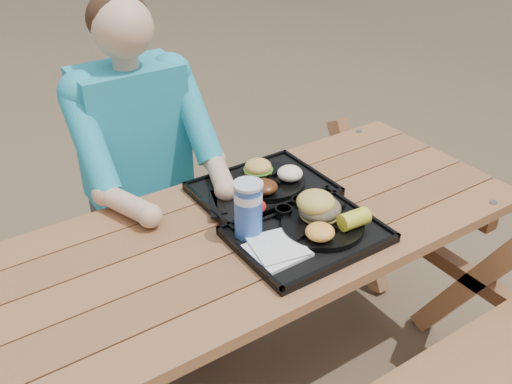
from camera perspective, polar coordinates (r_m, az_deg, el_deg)
ground at (r=2.34m, az=-0.00°, el=-18.66°), size 60.00×60.00×0.00m
picnic_table at (r=2.07m, az=-0.00°, el=-12.01°), size 1.80×1.49×0.75m
tray_near at (r=1.78m, az=5.15°, el=-4.37°), size 0.45×0.35×0.02m
tray_far at (r=1.99m, az=0.69°, el=0.18°), size 0.45×0.35×0.02m
plate_near at (r=1.79m, az=6.66°, el=-3.34°), size 0.26×0.26×0.02m
plate_far at (r=2.01m, az=1.24°, el=1.04°), size 0.26×0.26×0.02m
napkin_stack at (r=1.68m, az=2.11°, el=-5.77°), size 0.16×0.16×0.02m
soda_cup at (r=1.71m, az=-0.77°, el=-1.88°), size 0.09×0.09×0.17m
condiment_bbq at (r=1.83m, az=2.77°, el=-2.03°), size 0.06×0.06×0.03m
condiment_mustard at (r=1.88m, az=4.39°, el=-1.09°), size 0.06×0.06×0.03m
sandwich at (r=1.78m, az=6.48°, el=-0.61°), size 0.13×0.13×0.13m
mac_cheese at (r=1.71m, az=6.42°, el=-3.98°), size 0.09×0.09×0.04m
corn_cob at (r=1.77m, az=9.79°, el=-2.68°), size 0.10×0.10×0.05m
cutlery_far at (r=1.92m, az=-3.81°, el=-0.86°), size 0.08×0.17×0.01m
burger at (r=2.01m, az=0.22°, el=2.86°), size 0.10×0.10×0.09m
baked_beans at (r=1.92m, az=0.86°, el=0.52°), size 0.09×0.09×0.04m
potato_salad at (r=1.99m, az=3.41°, el=1.87°), size 0.09×0.09×0.05m
diner at (r=2.29m, az=-11.40°, el=0.45°), size 0.48×0.84×1.28m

